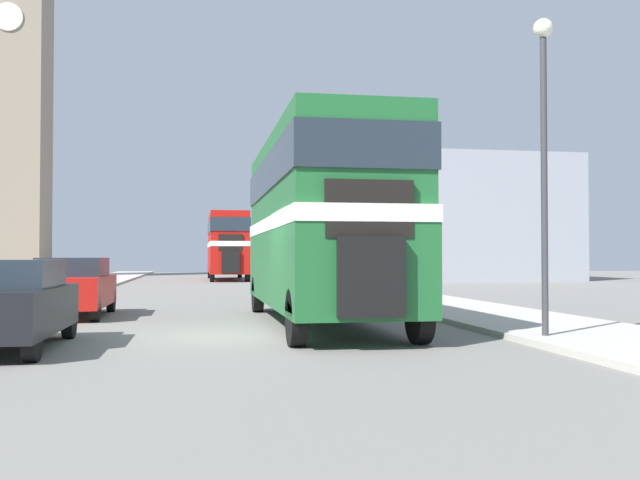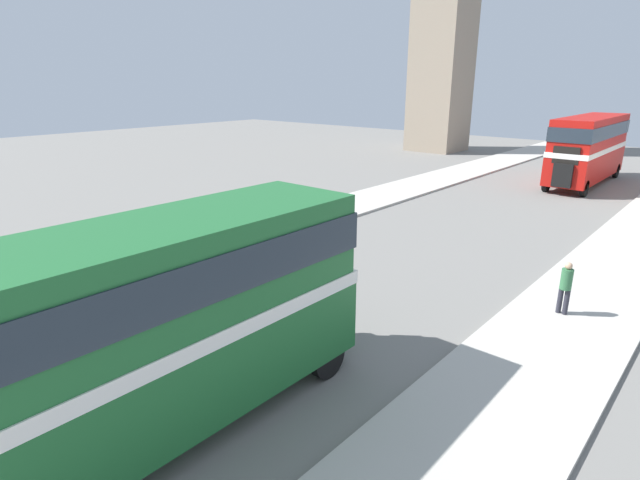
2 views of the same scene
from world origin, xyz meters
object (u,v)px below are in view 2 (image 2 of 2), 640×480
at_px(car_parked_mid, 136,279).
at_px(pedestrian_walking, 566,285).
at_px(double_decker_bus, 138,323).
at_px(bus_distant, 589,145).

height_order(car_parked_mid, pedestrian_walking, pedestrian_walking).
xyz_separation_m(car_parked_mid, pedestrian_walking, (10.35, 7.73, 0.23)).
distance_m(double_decker_bus, pedestrian_walking, 11.80).
distance_m(car_parked_mid, pedestrian_walking, 12.92).
bearing_deg(double_decker_bus, pedestrian_walking, 68.25).
bearing_deg(bus_distant, car_parked_mid, -100.05).
distance_m(double_decker_bus, bus_distant, 32.88).
height_order(double_decker_bus, bus_distant, bus_distant).
height_order(double_decker_bus, pedestrian_walking, double_decker_bus).
bearing_deg(bus_distant, double_decker_bus, -88.70).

